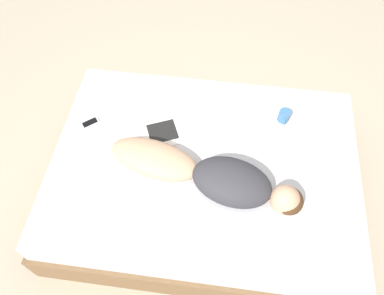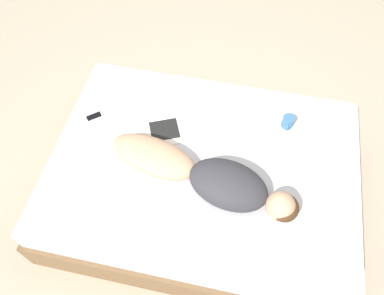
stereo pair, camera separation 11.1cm
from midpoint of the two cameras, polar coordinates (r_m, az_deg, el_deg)
ground_plane at (r=3.03m, az=2.58°, el=-7.23°), size 12.00×12.00×0.00m
bed at (r=2.82m, az=2.77°, el=-5.05°), size 1.59×2.18×0.50m
person at (r=2.43m, az=3.66°, el=-4.54°), size 0.55×1.34×0.21m
open_magazine at (r=2.82m, az=-3.55°, el=4.75°), size 0.62×0.49×0.01m
coffee_mug at (r=2.83m, az=15.48°, el=3.77°), size 0.12×0.08×0.10m
cell_phone at (r=2.89m, az=-13.64°, el=4.57°), size 0.13×0.14×0.01m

